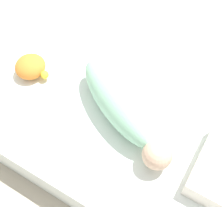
{
  "coord_description": "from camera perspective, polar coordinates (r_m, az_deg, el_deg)",
  "views": [
    {
      "loc": [
        0.39,
        -0.61,
        1.28
      ],
      "look_at": [
        0.03,
        0.01,
        0.21
      ],
      "focal_mm": 50.0,
      "sensor_mm": 36.0,
      "label": 1
    }
  ],
  "objects": [
    {
      "name": "swaddled_baby",
      "position": [
        1.24,
        1.86,
        -0.54
      ],
      "size": [
        0.54,
        0.37,
        0.16
      ],
      "rotation": [
        0.0,
        0.0,
        5.79
      ],
      "color": "#99D6B2",
      "rests_on": "bed_mattress"
    },
    {
      "name": "bed_mattress",
      "position": [
        1.4,
        -1.03,
        -2.71
      ],
      "size": [
        1.58,
        0.78,
        0.16
      ],
      "color": "white",
      "rests_on": "ground_plane"
    },
    {
      "name": "turtle_plush",
      "position": [
        1.46,
        -14.64,
        6.51
      ],
      "size": [
        0.17,
        0.14,
        0.09
      ],
      "color": "orange",
      "rests_on": "bed_mattress"
    },
    {
      "name": "ground_plane",
      "position": [
        1.47,
        -0.98,
        -4.34
      ],
      "size": [
        12.0,
        12.0,
        0.0
      ],
      "primitive_type": "plane",
      "color": "#B2A893"
    }
  ]
}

